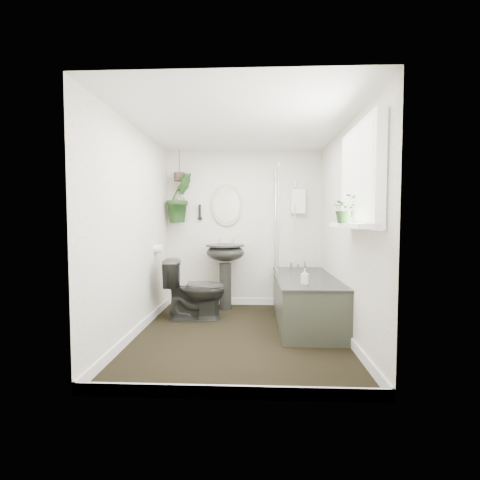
{
  "coord_description": "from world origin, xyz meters",
  "views": [
    {
      "loc": [
        0.17,
        -3.79,
        1.27
      ],
      "look_at": [
        0.0,
        0.15,
        1.05
      ],
      "focal_mm": 26.0,
      "sensor_mm": 36.0,
      "label": 1
    }
  ],
  "objects": [
    {
      "name": "floor",
      "position": [
        0.0,
        0.0,
        -0.01
      ],
      "size": [
        2.3,
        2.8,
        0.02
      ],
      "primitive_type": "cube",
      "color": "black",
      "rests_on": "ground"
    },
    {
      "name": "ceiling",
      "position": [
        0.0,
        0.0,
        2.31
      ],
      "size": [
        2.3,
        2.8,
        0.02
      ],
      "primitive_type": "cube",
      "color": "white",
      "rests_on": "ground"
    },
    {
      "name": "wall_back",
      "position": [
        0.0,
        1.41,
        1.15
      ],
      "size": [
        2.3,
        0.02,
        2.3
      ],
      "primitive_type": "cube",
      "color": "white",
      "rests_on": "ground"
    },
    {
      "name": "wall_front",
      "position": [
        0.0,
        -1.41,
        1.15
      ],
      "size": [
        2.3,
        0.02,
        2.3
      ],
      "primitive_type": "cube",
      "color": "white",
      "rests_on": "ground"
    },
    {
      "name": "wall_left",
      "position": [
        -1.16,
        0.0,
        1.15
      ],
      "size": [
        0.02,
        2.8,
        2.3
      ],
      "primitive_type": "cube",
      "color": "white",
      "rests_on": "ground"
    },
    {
      "name": "wall_right",
      "position": [
        1.16,
        0.0,
        1.15
      ],
      "size": [
        0.02,
        2.8,
        2.3
      ],
      "primitive_type": "cube",
      "color": "white",
      "rests_on": "ground"
    },
    {
      "name": "skirting",
      "position": [
        0.0,
        0.0,
        0.05
      ],
      "size": [
        2.3,
        2.8,
        0.1
      ],
      "primitive_type": "cube",
      "color": "white",
      "rests_on": "floor"
    },
    {
      "name": "bathtub",
      "position": [
        0.8,
        0.5,
        0.29
      ],
      "size": [
        0.72,
        1.72,
        0.58
      ],
      "primitive_type": null,
      "color": "black",
      "rests_on": "floor"
    },
    {
      "name": "bath_screen",
      "position": [
        0.47,
        0.99,
        1.28
      ],
      "size": [
        0.04,
        0.72,
        1.4
      ],
      "primitive_type": null,
      "color": "silver",
      "rests_on": "bathtub"
    },
    {
      "name": "shower_box",
      "position": [
        0.8,
        1.34,
        1.55
      ],
      "size": [
        0.2,
        0.1,
        0.35
      ],
      "primitive_type": "cube",
      "color": "white",
      "rests_on": "wall_back"
    },
    {
      "name": "oval_mirror",
      "position": [
        -0.25,
        1.37,
        1.5
      ],
      "size": [
        0.46,
        0.03,
        0.62
      ],
      "primitive_type": "ellipsoid",
      "color": "#B8AA8E",
      "rests_on": "wall_back"
    },
    {
      "name": "wall_sconce",
      "position": [
        -0.65,
        1.36,
        1.4
      ],
      "size": [
        0.04,
        0.04,
        0.22
      ],
      "primitive_type": "cylinder",
      "color": "black",
      "rests_on": "wall_back"
    },
    {
      "name": "toilet_roll_holder",
      "position": [
        -1.1,
        0.7,
        0.9
      ],
      "size": [
        0.11,
        0.11,
        0.11
      ],
      "primitive_type": "cylinder",
      "rotation": [
        0.0,
        1.57,
        0.0
      ],
      "color": "white",
      "rests_on": "wall_left"
    },
    {
      "name": "window_recess",
      "position": [
        1.09,
        -0.7,
        1.65
      ],
      "size": [
        0.08,
        1.0,
        0.9
      ],
      "primitive_type": "cube",
      "color": "white",
      "rests_on": "wall_right"
    },
    {
      "name": "window_sill",
      "position": [
        1.02,
        -0.7,
        1.23
      ],
      "size": [
        0.18,
        1.0,
        0.04
      ],
      "primitive_type": "cube",
      "color": "white",
      "rests_on": "wall_right"
    },
    {
      "name": "window_blinds",
      "position": [
        1.04,
        -0.7,
        1.65
      ],
      "size": [
        0.01,
        0.86,
        0.76
      ],
      "primitive_type": "cube",
      "color": "white",
      "rests_on": "wall_right"
    },
    {
      "name": "toilet",
      "position": [
        -0.6,
        0.6,
        0.39
      ],
      "size": [
        0.8,
        0.49,
        0.78
      ],
      "primitive_type": "imported",
      "rotation": [
        0.0,
        0.0,
        1.65
      ],
      "color": "black",
      "rests_on": "floor"
    },
    {
      "name": "pedestal_sink",
      "position": [
        -0.25,
        1.12,
        0.47
      ],
      "size": [
        0.65,
        0.59,
        0.94
      ],
      "primitive_type": null,
      "rotation": [
        0.0,
        0.0,
        -0.26
      ],
      "color": "black",
      "rests_on": "floor"
    },
    {
      "name": "sill_plant",
      "position": [
        0.97,
        -0.65,
        1.38
      ],
      "size": [
        0.25,
        0.22,
        0.25
      ],
      "primitive_type": "imported",
      "rotation": [
        0.0,
        0.0,
        0.12
      ],
      "color": "black",
      "rests_on": "window_sill"
    },
    {
      "name": "hanging_plant",
      "position": [
        -0.93,
        1.25,
        1.6
      ],
      "size": [
        0.51,
        0.51,
        0.72
      ],
      "primitive_type": "imported",
      "rotation": [
        0.0,
        0.0,
        0.75
      ],
      "color": "black",
      "rests_on": "ceiling"
    },
    {
      "name": "soap_bottle",
      "position": [
        0.71,
        -0.01,
        0.66
      ],
      "size": [
        0.1,
        0.1,
        0.17
      ],
      "primitive_type": "imported",
      "rotation": [
        0.0,
        0.0,
        -0.3
      ],
      "color": "black",
      "rests_on": "bathtub"
    },
    {
      "name": "hanging_pot",
      "position": [
        -0.93,
        1.25,
        1.91
      ],
      "size": [
        0.16,
        0.16,
        0.12
      ],
      "primitive_type": "cylinder",
      "color": "#392A22",
      "rests_on": "ceiling"
    }
  ]
}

